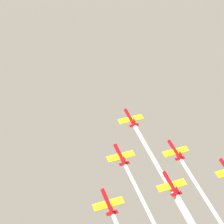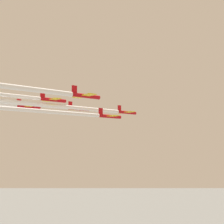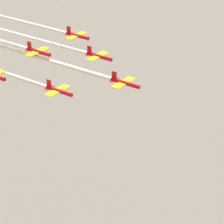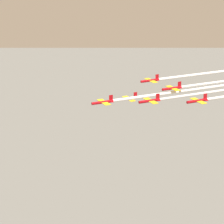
% 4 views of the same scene
% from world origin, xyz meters
% --- Properties ---
extents(jet_0, '(7.38, 7.54, 2.63)m').
position_xyz_m(jet_0, '(-41.89, -48.59, 143.85)').
color(jet_0, '#B20C14').
extents(jet_1, '(7.38, 7.54, 2.63)m').
position_xyz_m(jet_1, '(-42.05, -64.47, 144.77)').
color(jet_1, '#B20C14').
extents(jet_2, '(7.38, 7.54, 2.63)m').
position_xyz_m(jet_2, '(-28.10, -56.45, 141.11)').
color(jet_2, '#B20C14').
extents(jet_3, '(7.38, 7.54, 2.63)m').
position_xyz_m(jet_3, '(-42.21, -80.34, 145.19)').
color(jet_3, '#B20C14').
extents(jet_4, '(7.38, 7.54, 2.63)m').
position_xyz_m(jet_4, '(-28.26, -72.32, 145.47)').
color(jet_4, '#B20C14').
extents(jet_5, '(7.38, 7.54, 2.63)m').
position_xyz_m(jet_5, '(-14.30, -64.30, 144.52)').
color(jet_5, '#B20C14').
extents(smoke_trail_0, '(25.79, 43.74, 1.11)m').
position_xyz_m(smoke_trail_0, '(-27.69, -73.31, 143.81)').
color(smoke_trail_0, white).
extents(smoke_trail_1, '(19.58, 33.15, 0.90)m').
position_xyz_m(smoke_trail_1, '(-30.86, -83.94, 144.73)').
color(smoke_trail_1, white).
extents(smoke_trail_2, '(23.64, 40.15, 0.97)m').
position_xyz_m(smoke_trail_2, '(-14.90, -79.41, 141.07)').
color(smoke_trail_2, white).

